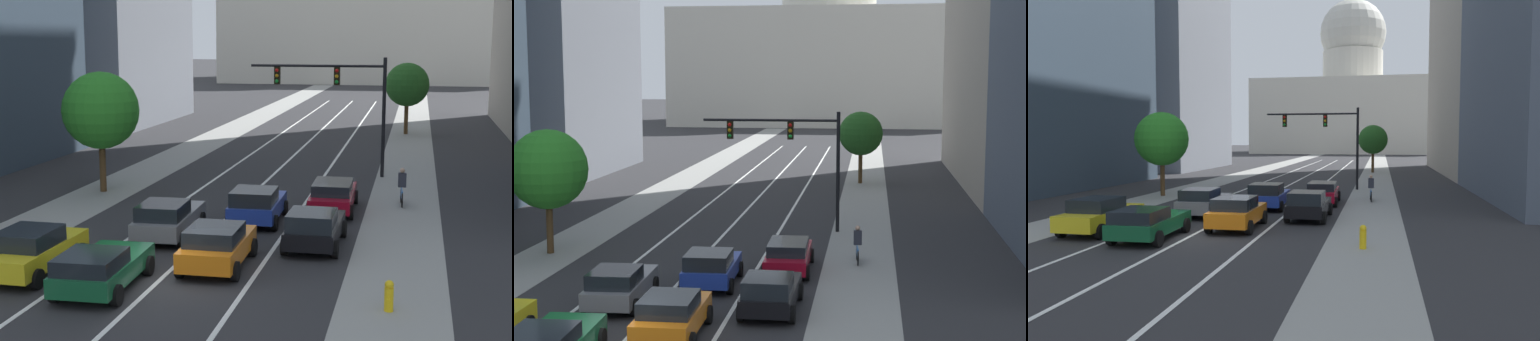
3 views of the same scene
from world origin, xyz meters
TOP-DOWN VIEW (x-y plane):
  - ground_plane at (0.00, 40.00)m, footprint 400.00×400.00m
  - sidewalk_left at (-7.29, 35.00)m, footprint 3.22×130.00m
  - sidewalk_right at (7.29, 35.00)m, footprint 3.22×130.00m
  - lane_stripe_left at (-2.84, 25.00)m, footprint 0.16×90.00m
  - lane_stripe_center at (0.00, 25.00)m, footprint 0.16×90.00m
  - lane_stripe_right at (2.84, 25.00)m, footprint 0.16×90.00m
  - capitol_building at (0.00, 115.55)m, footprint 51.02×28.81m
  - car_crimson at (4.26, 11.05)m, footprint 2.08×4.69m
  - car_gray at (-1.41, 5.25)m, footprint 2.17×4.50m
  - car_blue at (1.43, 8.23)m, footprint 2.18×4.07m
  - car_orange at (1.42, 1.99)m, footprint 2.08×4.14m
  - car_black at (4.26, 5.05)m, footprint 2.01×4.25m
  - traffic_signal_mast at (3.64, 19.84)m, footprint 7.47×0.39m
  - cyclist at (7.20, 12.90)m, footprint 0.38×1.70m
  - street_tree_near_right at (6.89, 39.14)m, footprint 3.43×3.43m
  - street_tree_mid_left at (-7.41, 12.93)m, footprint 3.79×3.79m

SIDE VIEW (x-z plane):
  - ground_plane at x=0.00m, z-range 0.00..0.00m
  - sidewalk_left at x=-7.29m, z-range 0.00..0.01m
  - sidewalk_right at x=7.29m, z-range 0.00..0.01m
  - lane_stripe_left at x=-2.84m, z-range 0.01..0.02m
  - lane_stripe_center at x=0.00m, z-range 0.01..0.02m
  - lane_stripe_right at x=2.84m, z-range 0.01..0.02m
  - car_crimson at x=4.26m, z-range 0.05..1.43m
  - car_black at x=4.26m, z-range 0.01..1.51m
  - car_gray at x=-1.41m, z-range 0.02..1.51m
  - car_orange at x=1.42m, z-range 0.03..1.52m
  - car_blue at x=1.43m, z-range 0.02..1.55m
  - cyclist at x=7.20m, z-range -0.01..1.71m
  - street_tree_near_right at x=6.89m, z-range 1.09..6.73m
  - street_tree_mid_left at x=-7.41m, z-range 1.07..7.02m
  - traffic_signal_mast at x=3.64m, z-range 1.43..7.95m
  - capitol_building at x=0.00m, z-range -7.28..35.51m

